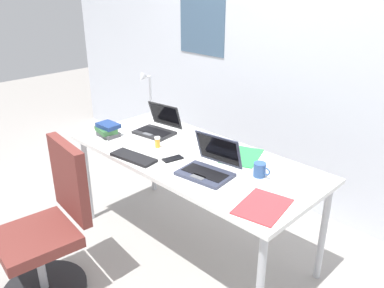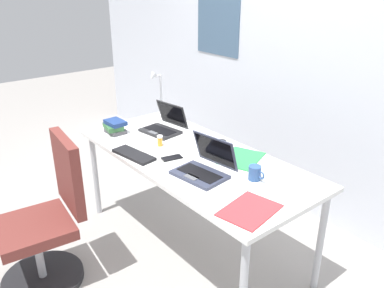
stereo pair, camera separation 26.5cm
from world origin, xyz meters
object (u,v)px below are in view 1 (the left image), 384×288
at_px(paper_folder_back_left, 242,156).
at_px(coffee_mug, 260,170).
at_px(computer_mouse, 217,140).
at_px(laptop_by_keyboard, 209,166).
at_px(paper_folder_near_mouse, 263,206).
at_px(external_keyboard, 134,157).
at_px(pill_bottle, 157,142).
at_px(office_chair, 49,236).
at_px(book_stack, 108,130).
at_px(cell_phone, 173,159).
at_px(desk_lamp, 147,95).
at_px(laptop_back_right, 158,127).

xyz_separation_m(paper_folder_back_left, coffee_mug, (0.25, -0.15, 0.04)).
bearing_deg(computer_mouse, laptop_by_keyboard, -27.12).
xyz_separation_m(paper_folder_near_mouse, coffee_mug, (-0.22, 0.27, 0.04)).
distance_m(external_keyboard, pill_bottle, 0.24).
bearing_deg(coffee_mug, pill_bottle, -169.08).
bearing_deg(office_chair, laptop_by_keyboard, 54.67).
relative_size(book_stack, office_chair, 0.20).
distance_m(cell_phone, paper_folder_back_left, 0.46).
relative_size(desk_lamp, paper_folder_back_left, 1.29).
distance_m(desk_lamp, book_stack, 0.51).
bearing_deg(cell_phone, desk_lamp, 164.10).
bearing_deg(office_chair, desk_lamp, 112.14).
relative_size(laptop_back_right, coffee_mug, 2.89).
xyz_separation_m(external_keyboard, cell_phone, (0.19, 0.18, -0.01)).
bearing_deg(book_stack, cell_phone, 5.46).
bearing_deg(coffee_mug, laptop_back_right, 177.59).
height_order(pill_bottle, book_stack, book_stack).
bearing_deg(paper_folder_back_left, external_keyboard, -132.47).
bearing_deg(pill_bottle, computer_mouse, 56.53).
relative_size(external_keyboard, computer_mouse, 3.44).
distance_m(laptop_back_right, computer_mouse, 0.49).
xyz_separation_m(external_keyboard, pill_bottle, (-0.03, 0.24, 0.03)).
relative_size(desk_lamp, book_stack, 2.07).
relative_size(desk_lamp, paper_folder_near_mouse, 1.29).
bearing_deg(desk_lamp, paper_folder_near_mouse, -17.50).
xyz_separation_m(desk_lamp, cell_phone, (0.76, -0.42, -0.19)).
distance_m(laptop_back_right, office_chair, 1.12).
bearing_deg(laptop_back_right, laptop_by_keyboard, -16.92).
distance_m(laptop_by_keyboard, paper_folder_near_mouse, 0.47).
bearing_deg(book_stack, external_keyboard, -13.75).
bearing_deg(cell_phone, computer_mouse, 100.92).
distance_m(laptop_by_keyboard, paper_folder_back_left, 0.34).
height_order(external_keyboard, book_stack, book_stack).
relative_size(laptop_by_keyboard, computer_mouse, 3.64).
distance_m(computer_mouse, coffee_mug, 0.58).
xyz_separation_m(desk_lamp, laptop_back_right, (0.32, -0.17, -0.15)).
bearing_deg(external_keyboard, laptop_back_right, 112.42).
relative_size(desk_lamp, laptop_by_keyboard, 1.15).
relative_size(paper_folder_back_left, coffee_mug, 2.74).
relative_size(laptop_by_keyboard, paper_folder_near_mouse, 1.13).
distance_m(laptop_back_right, paper_folder_near_mouse, 1.25).
relative_size(laptop_by_keyboard, cell_phone, 2.57).
relative_size(book_stack, paper_folder_near_mouse, 0.62).
bearing_deg(external_keyboard, office_chair, -105.17).
height_order(pill_bottle, paper_folder_back_left, pill_bottle).
bearing_deg(external_keyboard, book_stack, 158.35).
relative_size(cell_phone, paper_folder_back_left, 0.44).
bearing_deg(external_keyboard, paper_folder_near_mouse, -1.21).
relative_size(external_keyboard, coffee_mug, 2.92).
distance_m(pill_bottle, paper_folder_back_left, 0.60).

